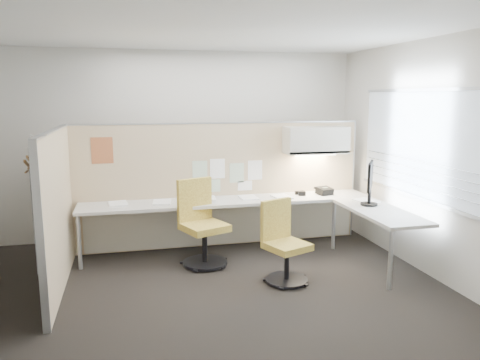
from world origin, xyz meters
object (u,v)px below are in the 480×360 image
object	(u,v)px
chair_left	(201,226)
chair_right	(283,245)
desk	(255,210)
phone	(324,191)
monitor	(370,181)

from	to	relation	value
chair_left	chair_right	distance (m)	1.15
chair_right	desk	bearing A→B (deg)	71.36
chair_right	chair_left	bearing A→B (deg)	115.07
chair_left	phone	size ratio (longest dim) A/B	4.35
chair_left	desk	bearing A→B (deg)	-3.41
desk	chair_left	xyz separation A→B (m)	(-0.78, -0.26, -0.10)
desk	phone	bearing A→B (deg)	8.68
chair_left	monitor	distance (m)	2.25
chair_left	phone	distance (m)	1.93
chair_left	monitor	world-z (taller)	monitor
chair_left	chair_right	xyz separation A→B (m)	(0.83, -0.79, -0.07)
desk	phone	distance (m)	1.11
chair_right	monitor	size ratio (longest dim) A/B	1.66
chair_left	chair_right	bearing A→B (deg)	-64.97
chair_left	monitor	xyz separation A→B (m)	(2.15, -0.35, 0.55)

